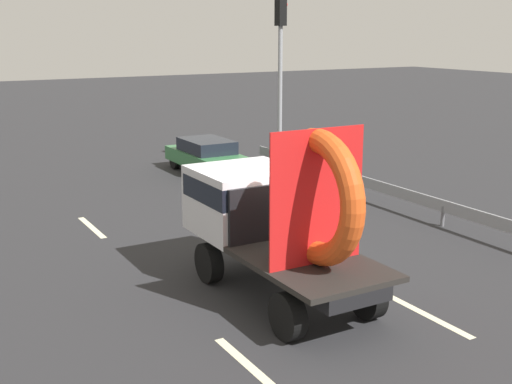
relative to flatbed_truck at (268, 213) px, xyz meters
name	(u,v)px	position (x,y,z in m)	size (l,w,h in m)	color
ground_plane	(271,278)	(0.35, 0.44, -1.58)	(120.00, 120.00, 0.00)	#28282B
flatbed_truck	(268,213)	(0.00, 0.00, 0.00)	(2.02, 4.81, 3.44)	black
distant_sedan	(206,155)	(3.71, 10.54, -0.92)	(1.62, 3.78, 1.23)	black
traffic_light	(280,61)	(6.41, 9.85, 2.36)	(0.42, 0.36, 6.09)	gray
guardrail	(394,192)	(6.22, 3.31, -1.05)	(0.10, 15.30, 0.71)	gray
lane_dash_left_near	(258,374)	(-1.86, -2.81, -1.58)	(2.63, 0.16, 0.01)	beige
lane_dash_left_far	(92,227)	(-1.86, 5.91, -1.58)	(2.11, 0.16, 0.01)	beige
lane_dash_right_near	(428,316)	(1.86, -2.57, -1.58)	(2.09, 0.16, 0.01)	beige
lane_dash_right_far	(226,213)	(1.86, 5.42, -1.58)	(2.92, 0.16, 0.01)	beige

